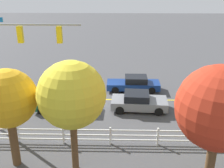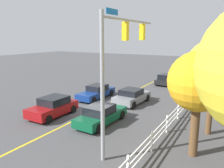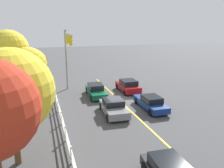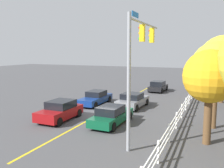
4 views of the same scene
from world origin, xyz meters
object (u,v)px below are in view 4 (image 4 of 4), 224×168
at_px(car_0, 133,100).
at_px(tree_1, 224,59).
at_px(car_1, 60,111).
at_px(car_3, 158,86).
at_px(car_2, 111,115).
at_px(tree_4, 210,77).
at_px(car_4, 96,98).
at_px(tree_2, 217,67).

distance_m(car_0, tree_1, 10.37).
bearing_deg(car_1, car_3, 165.80).
relative_size(car_0, car_2, 0.95).
bearing_deg(car_1, tree_4, 85.41).
xyz_separation_m(car_3, tree_1, (4.43, 7.60, 3.81)).
distance_m(car_2, tree_1, 14.18).
height_order(car_1, tree_1, tree_1).
height_order(car_0, car_1, car_1).
relative_size(car_4, tree_2, 0.79).
distance_m(car_1, tree_4, 11.25).
distance_m(tree_1, tree_4, 12.78).
bearing_deg(car_1, car_0, 148.20).
height_order(car_0, car_3, car_3).
bearing_deg(car_0, car_1, 151.39).
xyz_separation_m(car_1, tree_2, (-2.42, 11.07, 3.57)).
height_order(car_3, tree_4, tree_4).
distance_m(car_4, tree_4, 13.20).
bearing_deg(car_1, tree_1, 135.34).
xyz_separation_m(car_2, car_4, (-5.59, -4.12, -0.02)).
relative_size(car_4, tree_1, 0.68).
height_order(car_1, car_4, car_1).
distance_m(car_1, tree_2, 11.88).
xyz_separation_m(car_3, tree_2, (13.86, 6.93, 3.62)).
bearing_deg(tree_1, car_4, -63.80).
bearing_deg(car_3, tree_1, -117.66).
height_order(car_2, tree_1, tree_1).
bearing_deg(car_0, car_4, 95.74).
bearing_deg(tree_2, car_1, -77.65).
bearing_deg(car_3, car_1, 168.33).
xyz_separation_m(car_2, tree_4, (1.38, 6.60, 3.24)).
height_order(tree_2, tree_4, tree_2).
bearing_deg(tree_2, tree_4, -5.55).
xyz_separation_m(car_2, car_3, (-15.78, -0.02, 0.01)).
distance_m(car_4, tree_2, 12.19).
bearing_deg(tree_1, car_1, -44.72).
distance_m(car_3, tree_2, 15.92).
distance_m(car_0, car_2, 5.77).
distance_m(car_0, car_3, 10.03).
relative_size(car_3, tree_1, 0.58).
bearing_deg(car_3, car_2, -177.36).
relative_size(car_2, tree_4, 0.84).
xyz_separation_m(car_0, car_1, (6.26, -3.89, 0.06)).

